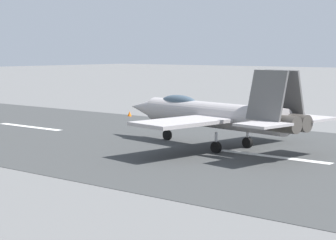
# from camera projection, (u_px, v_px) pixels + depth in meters

# --- Properties ---
(ground_plane) EXTENTS (400.00, 400.00, 0.00)m
(ground_plane) POSITION_uv_depth(u_px,v_px,m) (271.00, 157.00, 38.81)
(ground_plane) COLOR slate
(runway_strip) EXTENTS (240.00, 26.00, 0.02)m
(runway_strip) POSITION_uv_depth(u_px,v_px,m) (272.00, 157.00, 38.80)
(runway_strip) COLOR #3A3B3B
(runway_strip) RESTS_ON ground
(fighter_jet) EXTENTS (17.16, 14.59, 5.56)m
(fighter_jet) POSITION_uv_depth(u_px,v_px,m) (214.00, 114.00, 42.23)
(fighter_jet) COLOR #ABA4A4
(fighter_jet) RESTS_ON ground
(marker_cone_mid) EXTENTS (0.44, 0.44, 0.55)m
(marker_cone_mid) POSITION_uv_depth(u_px,v_px,m) (231.00, 123.00, 54.81)
(marker_cone_mid) COLOR orange
(marker_cone_mid) RESTS_ON ground
(marker_cone_far) EXTENTS (0.44, 0.44, 0.55)m
(marker_cone_far) POSITION_uv_depth(u_px,v_px,m) (130.00, 114.00, 62.55)
(marker_cone_far) COLOR orange
(marker_cone_far) RESTS_ON ground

